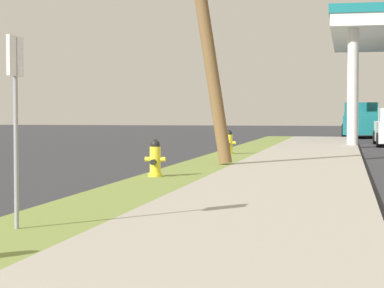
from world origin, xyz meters
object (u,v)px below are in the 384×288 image
(fire_hydrant_second, at_px, (155,160))
(truck_teal_on_apron, at_px, (361,121))
(fire_hydrant_third, at_px, (229,143))
(street_sign_post, at_px, (15,91))

(fire_hydrant_second, height_order, truck_teal_on_apron, truck_teal_on_apron)
(fire_hydrant_second, height_order, fire_hydrant_third, same)
(fire_hydrant_third, xyz_separation_m, truck_teal_on_apron, (4.37, 20.50, 0.47))
(fire_hydrant_third, distance_m, street_sign_post, 15.52)
(street_sign_post, bearing_deg, fire_hydrant_second, 91.55)
(truck_teal_on_apron, bearing_deg, fire_hydrant_second, -98.94)
(fire_hydrant_second, xyz_separation_m, fire_hydrant_third, (0.20, 8.51, 0.00))
(street_sign_post, height_order, truck_teal_on_apron, street_sign_post)
(fire_hydrant_second, bearing_deg, truck_teal_on_apron, 81.06)
(fire_hydrant_third, height_order, truck_teal_on_apron, truck_teal_on_apron)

